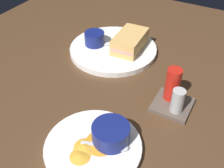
% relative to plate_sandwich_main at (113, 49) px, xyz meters
% --- Properties ---
extents(ground_plane, '(1.10, 1.10, 0.03)m').
position_rel_plate_sandwich_main_xyz_m(ground_plane, '(0.07, 0.04, -0.02)').
color(ground_plane, '#4C331E').
extents(plate_sandwich_main, '(0.27, 0.27, 0.02)m').
position_rel_plate_sandwich_main_xyz_m(plate_sandwich_main, '(0.00, 0.00, 0.00)').
color(plate_sandwich_main, white).
rests_on(plate_sandwich_main, ground_plane).
extents(sandwich_half_near, '(0.14, 0.08, 0.05)m').
position_rel_plate_sandwich_main_xyz_m(sandwich_half_near, '(-0.02, 0.05, 0.03)').
color(sandwich_half_near, tan).
rests_on(sandwich_half_near, plate_sandwich_main).
extents(ramekin_dark_sauce, '(0.06, 0.06, 0.04)m').
position_rel_plate_sandwich_main_xyz_m(ramekin_dark_sauce, '(0.01, -0.06, 0.03)').
color(ramekin_dark_sauce, navy).
rests_on(ramekin_dark_sauce, plate_sandwich_main).
extents(spoon_by_dark_ramekin, '(0.05, 0.10, 0.01)m').
position_rel_plate_sandwich_main_xyz_m(spoon_by_dark_ramekin, '(-0.01, -0.01, 0.01)').
color(spoon_by_dark_ramekin, silver).
rests_on(spoon_by_dark_ramekin, plate_sandwich_main).
extents(plate_chips_companion, '(0.20, 0.20, 0.02)m').
position_rel_plate_sandwich_main_xyz_m(plate_chips_companion, '(0.35, 0.14, 0.00)').
color(plate_chips_companion, white).
rests_on(plate_chips_companion, ground_plane).
extents(ramekin_light_gravy, '(0.08, 0.08, 0.04)m').
position_rel_plate_sandwich_main_xyz_m(ramekin_light_gravy, '(0.32, 0.17, 0.03)').
color(ramekin_light_gravy, navy).
rests_on(ramekin_light_gravy, plate_chips_companion).
extents(spoon_by_gravy_ramekin, '(0.05, 0.10, 0.01)m').
position_rel_plate_sandwich_main_xyz_m(spoon_by_gravy_ramekin, '(0.33, 0.19, 0.01)').
color(spoon_by_gravy_ramekin, silver).
rests_on(spoon_by_gravy_ramekin, plate_chips_companion).
extents(plantain_chip_scatter, '(0.11, 0.09, 0.01)m').
position_rel_plate_sandwich_main_xyz_m(plantain_chip_scatter, '(0.35, 0.14, 0.01)').
color(plantain_chip_scatter, orange).
rests_on(plantain_chip_scatter, plate_chips_companion).
extents(condiment_caddy, '(0.09, 0.09, 0.10)m').
position_rel_plate_sandwich_main_xyz_m(condiment_caddy, '(0.14, 0.24, 0.03)').
color(condiment_caddy, brown).
rests_on(condiment_caddy, ground_plane).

